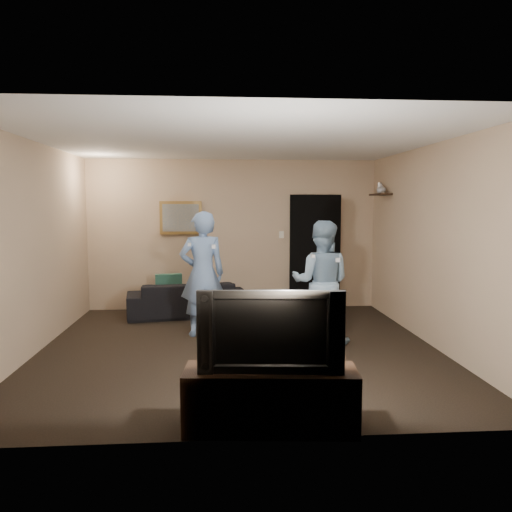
{
  "coord_description": "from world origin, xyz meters",
  "views": [
    {
      "loc": [
        -0.25,
        -6.22,
        1.82
      ],
      "look_at": [
        0.24,
        0.3,
        1.15
      ],
      "focal_mm": 35.0,
      "sensor_mm": 36.0,
      "label": 1
    }
  ],
  "objects": [
    {
      "name": "light_switch",
      "position": [
        0.85,
        2.48,
        1.3
      ],
      "size": [
        0.08,
        0.02,
        0.12
      ],
      "primitive_type": "cube",
      "color": "silver",
      "rests_on": "wall_back"
    },
    {
      "name": "painting_canvas",
      "position": [
        -0.9,
        2.45,
        1.6
      ],
      "size": [
        0.62,
        0.01,
        0.47
      ],
      "primitive_type": "cube",
      "color": "slate",
      "rests_on": "painting_frame"
    },
    {
      "name": "television",
      "position": [
        0.16,
        -2.32,
        0.83
      ],
      "size": [
        1.16,
        0.25,
        0.66
      ],
      "primitive_type": "imported",
      "rotation": [
        0.0,
        0.0,
        -0.09
      ],
      "color": "black",
      "rests_on": "tv_console"
    },
    {
      "name": "doorway",
      "position": [
        1.45,
        2.47,
        1.0
      ],
      "size": [
        0.9,
        0.06,
        2.0
      ],
      "primitive_type": "cube",
      "color": "black",
      "rests_on": "ground"
    },
    {
      "name": "wall_right",
      "position": [
        2.5,
        0.0,
        1.3
      ],
      "size": [
        0.04,
        5.0,
        2.6
      ],
      "primitive_type": "cube",
      "color": "tan",
      "rests_on": "ground"
    },
    {
      "name": "wii_player_left",
      "position": [
        -0.48,
        0.68,
        0.87
      ],
      "size": [
        0.7,
        0.55,
        1.73
      ],
      "color": "#6C8BBB",
      "rests_on": "ground"
    },
    {
      "name": "shelf_figurine",
      "position": [
        2.39,
        1.87,
        2.09
      ],
      "size": [
        0.06,
        0.06,
        0.18
      ],
      "primitive_type": "cylinder",
      "color": "#B6B6BA",
      "rests_on": "wall_shelf"
    },
    {
      "name": "wall_front",
      "position": [
        0.0,
        -2.5,
        1.3
      ],
      "size": [
        5.0,
        0.04,
        2.6
      ],
      "primitive_type": "cube",
      "color": "tan",
      "rests_on": "ground"
    },
    {
      "name": "wall_shelf",
      "position": [
        2.39,
        1.8,
        1.99
      ],
      "size": [
        0.2,
        0.6,
        0.03
      ],
      "primitive_type": "cube",
      "color": "black",
      "rests_on": "wall_right"
    },
    {
      "name": "wall_back",
      "position": [
        0.0,
        2.5,
        1.3
      ],
      "size": [
        5.0,
        0.04,
        2.6
      ],
      "primitive_type": "cube",
      "color": "tan",
      "rests_on": "ground"
    },
    {
      "name": "ceiling",
      "position": [
        0.0,
        0.0,
        2.6
      ],
      "size": [
        5.0,
        5.0,
        0.04
      ],
      "primitive_type": "cube",
      "color": "silver",
      "rests_on": "wall_back"
    },
    {
      "name": "tv_console",
      "position": [
        0.16,
        -2.32,
        0.25
      ],
      "size": [
        1.43,
        0.57,
        0.5
      ],
      "primitive_type": "cube",
      "rotation": [
        0.0,
        0.0,
        -0.09
      ],
      "color": "black",
      "rests_on": "ground"
    },
    {
      "name": "sofa",
      "position": [
        -0.77,
        1.95,
        0.28
      ],
      "size": [
        2.02,
        1.04,
        0.56
      ],
      "primitive_type": "imported",
      "rotation": [
        0.0,
        0.0,
        3.3
      ],
      "color": "black",
      "rests_on": "ground"
    },
    {
      "name": "wall_left",
      "position": [
        -2.5,
        0.0,
        1.3
      ],
      "size": [
        0.04,
        5.0,
        2.6
      ],
      "primitive_type": "cube",
      "color": "tan",
      "rests_on": "ground"
    },
    {
      "name": "shelf_vase",
      "position": [
        2.39,
        1.76,
        2.08
      ],
      "size": [
        0.16,
        0.16,
        0.16
      ],
      "primitive_type": "imported",
      "rotation": [
        0.0,
        0.0,
        -0.09
      ],
      "color": "#ACABB0",
      "rests_on": "wall_shelf"
    },
    {
      "name": "wii_player_right",
      "position": [
        1.09,
        0.17,
        0.81
      ],
      "size": [
        0.93,
        0.82,
        1.62
      ],
      "color": "#7D9CB6",
      "rests_on": "ground"
    },
    {
      "name": "throw_pillow",
      "position": [
        -1.07,
        1.95,
        0.48
      ],
      "size": [
        0.45,
        0.2,
        0.43
      ],
      "primitive_type": "cube",
      "rotation": [
        0.0,
        0.0,
        0.16
      ],
      "color": "#164337",
      "rests_on": "sofa"
    },
    {
      "name": "ground",
      "position": [
        0.0,
        0.0,
        0.0
      ],
      "size": [
        5.0,
        5.0,
        0.0
      ],
      "primitive_type": "plane",
      "color": "black",
      "rests_on": "ground"
    },
    {
      "name": "painting_frame",
      "position": [
        -0.9,
        2.48,
        1.6
      ],
      "size": [
        0.72,
        0.05,
        0.57
      ],
      "primitive_type": "cube",
      "color": "olive",
      "rests_on": "wall_back"
    }
  ]
}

